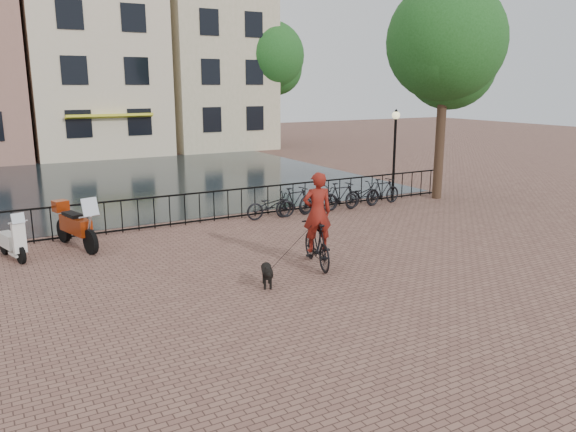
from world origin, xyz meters
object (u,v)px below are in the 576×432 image
motorcycle (75,220)px  scooter (11,234)px  cyclist (317,225)px  lamp_post (395,140)px  dog (267,274)px

motorcycle → scooter: bearing=173.0°
cyclist → scooter: size_ratio=1.83×
lamp_post → motorcycle: lamp_post is taller
lamp_post → dog: (-8.49, -5.95, -2.09)m
dog → scooter: scooter is taller
lamp_post → cyclist: bearing=-142.1°
motorcycle → lamp_post: bearing=-12.3°
lamp_post → motorcycle: (-11.69, -0.66, -1.59)m
cyclist → motorcycle: size_ratio=1.22×
dog → motorcycle: (-3.20, 5.28, 0.50)m
dog → scooter: (-4.83, 5.04, 0.39)m
lamp_post → scooter: bearing=-176.1°
lamp_post → motorcycle: bearing=-176.8°
dog → motorcycle: bearing=143.9°
scooter → cyclist: bearing=-49.6°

